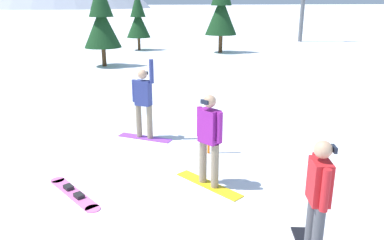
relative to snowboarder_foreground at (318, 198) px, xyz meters
name	(u,v)px	position (x,y,z in m)	size (l,w,h in m)	color
snowboarder_foreground	(318,198)	(0.00, 0.00, 0.00)	(0.69, 1.48, 1.77)	black
snowboarder_midground	(209,139)	(-0.75, 2.50, 0.03)	(1.01, 1.50, 1.83)	yellow
snowboarder_background	(143,101)	(-1.59, 5.52, 0.07)	(1.35, 1.10, 2.11)	#993FD8
loose_snowboard_near_left	(74,193)	(-3.32, 2.80, -0.92)	(1.04, 1.68, 0.09)	pink
trail_marker_pole	(209,125)	(-0.26, 4.09, -0.23)	(0.06, 0.06, 1.42)	orange
pine_tree_broad	(101,19)	(-2.11, 17.81, 1.62)	(2.02, 2.02, 4.70)	#472D19
pine_tree_twin	(221,8)	(6.09, 21.80, 2.12)	(2.21, 2.21, 5.62)	#472D19
pine_tree_leaning	(138,18)	(0.71, 24.67, 1.35)	(1.74, 1.74, 4.19)	#472D19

